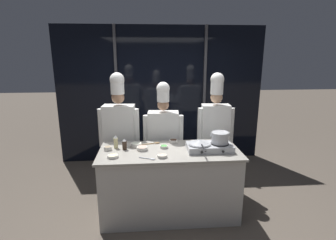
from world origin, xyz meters
TOP-DOWN VIEW (x-y plane):
  - ground_plane at (0.00, 0.00)m, footprint 24.00×24.00m
  - window_wall_back at (0.00, 1.96)m, footprint 4.08×0.09m
  - demo_counter at (0.00, 0.00)m, footprint 1.86×0.80m
  - portable_stove at (0.52, -0.05)m, footprint 0.59×0.34m
  - frying_pan at (0.39, -0.05)m, footprint 0.30×0.52m
  - stock_pot at (0.66, -0.05)m, footprint 0.25×0.23m
  - squeeze_bottle_oil at (-0.71, 0.14)m, footprint 0.06×0.06m
  - squeeze_bottle_soy at (-0.59, 0.08)m, footprint 0.06×0.06m
  - prep_bowl_chicken at (-0.11, -0.23)m, footprint 0.12×0.12m
  - prep_bowl_shrimp at (-0.36, 0.04)m, footprint 0.15×0.15m
  - prep_bowl_bean_sprouts at (-0.44, 0.17)m, footprint 0.15×0.15m
  - prep_bowl_scallions at (-0.07, 0.09)m, footprint 0.11×0.11m
  - prep_bowl_mushrooms at (-0.82, 0.07)m, footprint 0.10×0.10m
  - prep_bowl_soy_glaze at (0.08, 0.30)m, footprint 0.12×0.12m
  - prep_bowl_noodles at (-0.72, -0.19)m, footprint 0.14×0.14m
  - serving_spoon_slotted at (-0.19, 0.28)m, footprint 0.27×0.09m
  - serving_spoon_solid at (-0.26, -0.28)m, footprint 0.21×0.11m
  - chef_head at (-0.71, 0.62)m, footprint 0.61×0.28m
  - chef_sous at (-0.04, 0.60)m, footprint 0.61×0.28m
  - chef_line at (0.79, 0.69)m, footprint 0.57×0.26m

SIDE VIEW (x-z plane):
  - ground_plane at x=0.00m, z-range 0.00..0.00m
  - demo_counter at x=0.00m, z-range 0.00..0.93m
  - serving_spoon_solid at x=-0.26m, z-range 0.93..0.95m
  - serving_spoon_slotted at x=-0.19m, z-range 0.93..0.95m
  - prep_bowl_noodles at x=-0.72m, z-range 0.93..0.97m
  - prep_bowl_scallions at x=-0.07m, z-range 0.93..0.97m
  - prep_bowl_chicken at x=-0.11m, z-range 0.93..0.97m
  - prep_bowl_soy_glaze at x=0.08m, z-range 0.93..0.98m
  - prep_bowl_shrimp at x=-0.36m, z-range 0.93..0.98m
  - prep_bowl_mushrooms at x=-0.82m, z-range 0.94..0.99m
  - prep_bowl_bean_sprouts at x=-0.44m, z-range 0.94..0.99m
  - portable_stove at x=0.52m, z-range 0.93..1.03m
  - chef_sous at x=-0.04m, z-range 0.11..1.88m
  - squeeze_bottle_soy at x=-0.59m, z-range 0.93..1.08m
  - squeeze_bottle_oil at x=-0.71m, z-range 0.93..1.11m
  - frying_pan at x=0.39m, z-range 1.03..1.08m
  - chef_line at x=0.79m, z-range 0.14..2.03m
  - chef_head at x=-0.71m, z-range 0.13..2.04m
  - stock_pot at x=0.66m, z-range 1.03..1.18m
  - window_wall_back at x=0.00m, z-range 0.00..2.70m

